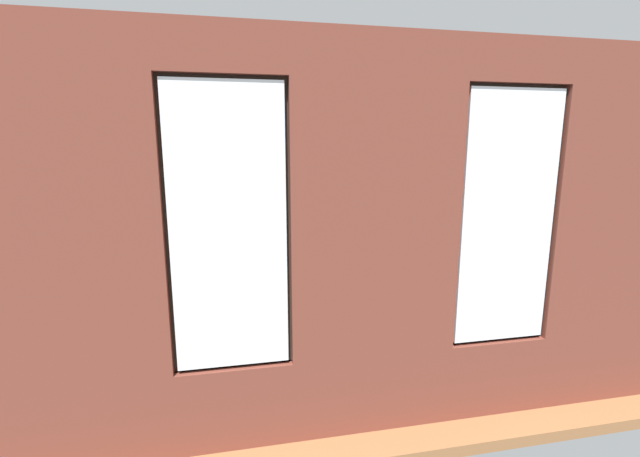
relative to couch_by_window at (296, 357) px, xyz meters
name	(u,v)px	position (x,y,z in m)	size (l,w,h in m)	color
ground_plane	(309,306)	(-0.53, -2.22, -0.38)	(6.45, 6.50, 0.10)	#99663D
brick_wall_with_windows	(375,250)	(-0.53, 0.65, 1.17)	(5.85, 0.30, 3.07)	brown
white_wall_right	(82,207)	(2.35, -2.02, 1.20)	(0.10, 5.50, 3.07)	silver
couch_by_window	(296,357)	(0.00, 0.00, 0.00)	(1.87, 0.87, 0.80)	black
couch_left	(463,280)	(-2.75, -1.81, 0.00)	(0.92, 1.86, 0.80)	black
coffee_table	(323,273)	(-0.79, -2.46, 0.03)	(1.48, 0.78, 0.40)	tan
cup_ceramic	(347,264)	(-1.19, -2.60, 0.12)	(0.08, 0.08, 0.09)	#B23D38
candle_jar	(295,271)	(-0.34, -2.34, 0.12)	(0.08, 0.08, 0.09)	#B7333D
table_plant_small	(310,260)	(-0.60, -2.56, 0.22)	(0.17, 0.17, 0.27)	brown
remote_gray	(323,270)	(-0.79, -2.46, 0.09)	(0.05, 0.17, 0.02)	#59595B
media_console	(118,303)	(2.05, -2.07, -0.09)	(1.14, 0.42, 0.48)	black
tv_flatscreen	(114,262)	(2.05, -2.08, 0.46)	(0.90, 0.20, 0.64)	black
papasan_chair	(249,242)	(0.25, -4.38, 0.13)	(1.20, 1.20, 0.73)	olive
potted_plant_mid_room_small	(346,255)	(-1.36, -3.27, 0.07)	(0.38, 0.38, 0.60)	#47423D
potted_plant_corner_near_left	(403,229)	(-2.90, -4.47, 0.23)	(0.56, 0.56, 0.90)	#47423D
potted_plant_corner_far_left	(577,288)	(-2.90, 0.10, 0.51)	(0.86, 0.86, 1.27)	brown
potted_plant_by_left_couch	(402,252)	(-2.35, -3.18, 0.11)	(0.44, 0.44, 0.64)	#9E5638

